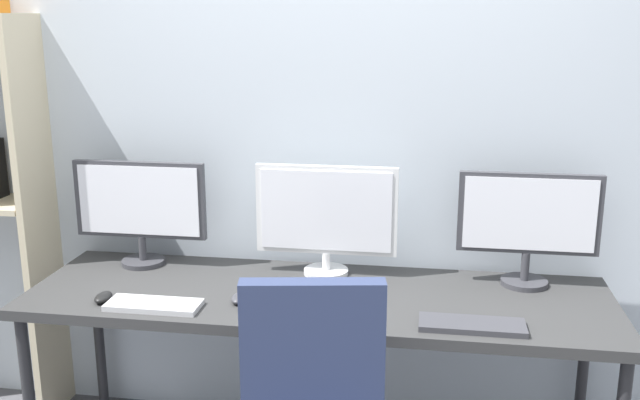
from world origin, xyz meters
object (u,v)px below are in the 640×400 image
object	(u,v)px
keyboard_left	(154,305)
monitor_center	(326,216)
desk	(318,305)
mouse_right_side	(239,298)
monitor_left	(140,206)
mouse_left_side	(103,297)
monitor_right	(528,221)
laptop_closed	(306,294)
keyboard_right	(472,325)

from	to	relation	value
keyboard_left	monitor_center	bearing A→B (deg)	38.31
desk	mouse_right_side	distance (m)	0.31
monitor_left	mouse_right_side	distance (m)	0.66
desk	keyboard_left	world-z (taller)	keyboard_left
mouse_left_side	monitor_right	bearing A→B (deg)	15.09
monitor_right	laptop_closed	bearing A→B (deg)	-162.55
monitor_left	mouse_left_side	world-z (taller)	monitor_left
mouse_left_side	keyboard_left	bearing A→B (deg)	-7.28
keyboard_right	mouse_left_side	distance (m)	1.32
monitor_left	laptop_closed	xyz separation A→B (m)	(0.74, -0.26, -0.24)
keyboard_left	mouse_right_side	bearing A→B (deg)	18.18
monitor_left	monitor_center	size ratio (longest dim) A/B	0.98
mouse_right_side	monitor_center	bearing A→B (deg)	52.16
monitor_right	laptop_closed	size ratio (longest dim) A/B	1.66
monitor_right	monitor_left	bearing A→B (deg)	180.00
desk	monitor_right	world-z (taller)	monitor_right
keyboard_left	laptop_closed	size ratio (longest dim) A/B	1.06
monitor_center	mouse_right_side	xyz separation A→B (m)	(-0.27, -0.35, -0.23)
desk	monitor_center	distance (m)	0.36
mouse_left_side	laptop_closed	world-z (taller)	mouse_left_side
desk	mouse_left_side	distance (m)	0.79
laptop_closed	monitor_left	bearing A→B (deg)	172.31
mouse_right_side	monitor_left	bearing A→B (deg)	145.79
monitor_center	keyboard_right	distance (m)	0.75
monitor_left	monitor_right	world-z (taller)	monitor_right
monitor_left	keyboard_left	distance (m)	0.55
monitor_left	keyboard_right	bearing A→B (deg)	-18.27
mouse_right_side	monitor_right	bearing A→B (deg)	18.29
laptop_closed	monitor_right	bearing A→B (deg)	28.80
monitor_right	mouse_left_side	distance (m)	1.62
desk	mouse_right_side	size ratio (longest dim) A/B	22.91
desk	mouse_left_side	xyz separation A→B (m)	(-0.76, -0.20, 0.07)
desk	monitor_center	world-z (taller)	monitor_center
monitor_right	mouse_left_side	xyz separation A→B (m)	(-1.54, -0.42, -0.24)
monitor_right	keyboard_left	xyz separation A→B (m)	(-1.34, -0.44, -0.25)
keyboard_left	desk	bearing A→B (deg)	22.33
monitor_center	monitor_left	bearing A→B (deg)	-180.00
monitor_left	keyboard_right	size ratio (longest dim) A/B	1.57
monitor_left	monitor_right	xyz separation A→B (m)	(1.56, -0.00, 0.00)
monitor_left	desk	bearing A→B (deg)	-15.23
desk	monitor_left	world-z (taller)	monitor_left
monitor_center	mouse_left_side	size ratio (longest dim) A/B	5.90
monitor_center	mouse_left_side	bearing A→B (deg)	-151.41
desk	monitor_left	distance (m)	0.86
desk	keyboard_right	world-z (taller)	keyboard_right
monitor_left	mouse_right_side	xyz separation A→B (m)	(0.51, -0.35, -0.23)
monitor_right	laptop_closed	world-z (taller)	monitor_right
monitor_left	monitor_center	bearing A→B (deg)	0.00
monitor_center	monitor_right	size ratio (longest dim) A/B	1.06
monitor_center	laptop_closed	xyz separation A→B (m)	(-0.04, -0.26, -0.23)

